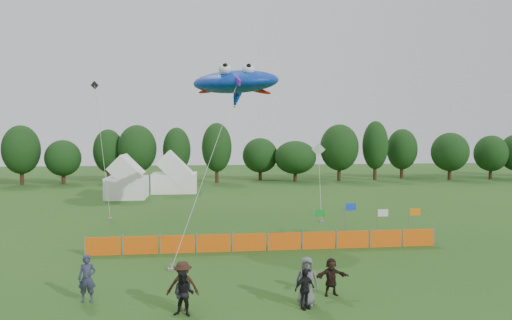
{
  "coord_description": "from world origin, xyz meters",
  "views": [
    {
      "loc": [
        -2.78,
        -18.12,
        6.56
      ],
      "look_at": [
        0.0,
        6.0,
        5.2
      ],
      "focal_mm": 32.0,
      "sensor_mm": 36.0,
      "label": 1
    }
  ],
  "objects": [
    {
      "name": "spectator_f",
      "position": [
        2.36,
        -0.33,
        0.77
      ],
      "size": [
        1.45,
        0.54,
        1.53
      ],
      "primitive_type": "imported",
      "rotation": [
        0.0,
        0.0,
        0.06
      ],
      "color": "black",
      "rests_on": "ground"
    },
    {
      "name": "spectator_d",
      "position": [
        0.96,
        -1.61,
        0.76
      ],
      "size": [
        0.97,
        0.72,
        1.53
      ],
      "primitive_type": "imported",
      "rotation": [
        0.0,
        0.0,
        0.45
      ],
      "color": "black",
      "rests_on": "ground"
    },
    {
      "name": "spectator_c",
      "position": [
        -3.58,
        -1.26,
        0.93
      ],
      "size": [
        1.27,
        0.82,
        1.86
      ],
      "primitive_type": "imported",
      "rotation": [
        0.0,
        0.0,
        -0.11
      ],
      "color": "black",
      "rests_on": "ground"
    },
    {
      "name": "stingray_kite",
      "position": [
        -0.53,
        14.05,
        10.17
      ],
      "size": [
        7.82,
        18.05,
        11.31
      ],
      "color": "#0E3CC6",
      "rests_on": "ground"
    },
    {
      "name": "barrier_fence",
      "position": [
        0.75,
        7.09,
        0.5
      ],
      "size": [
        19.9,
        0.06,
        1.0
      ],
      "color": "#EA5A0D",
      "rests_on": "ground"
    },
    {
      "name": "spectator_e",
      "position": [
        1.12,
        -1.24,
        0.93
      ],
      "size": [
        0.99,
        0.73,
        1.87
      ],
      "primitive_type": "imported",
      "rotation": [
        0.0,
        0.0,
        -0.15
      ],
      "color": "#57575D",
      "rests_on": "ground"
    },
    {
      "name": "small_kite_dark",
      "position": [
        -11.46,
        22.02,
        6.12
      ],
      "size": [
        3.18,
        7.56,
        11.46
      ],
      "color": "black",
      "rests_on": "ground"
    },
    {
      "name": "ground",
      "position": [
        0.0,
        0.0,
        0.0
      ],
      "size": [
        160.0,
        160.0,
        0.0
      ],
      "primitive_type": "plane",
      "color": "#234C16",
      "rests_on": "ground"
    },
    {
      "name": "spectator_a",
      "position": [
        -7.35,
        0.06,
        0.93
      ],
      "size": [
        0.68,
        0.45,
        1.86
      ],
      "primitive_type": "imported",
      "rotation": [
        0.0,
        0.0,
        -0.01
      ],
      "color": "#2B2E47",
      "rests_on": "ground"
    },
    {
      "name": "treeline",
      "position": [
        1.61,
        44.93,
        4.18
      ],
      "size": [
        104.57,
        8.78,
        8.36
      ],
      "color": "#382314",
      "rests_on": "ground"
    },
    {
      "name": "tent_right",
      "position": [
        -6.05,
        34.11,
        1.8
      ],
      "size": [
        5.06,
        4.05,
        3.57
      ],
      "color": "white",
      "rests_on": "ground"
    },
    {
      "name": "small_kite_white",
      "position": [
        7.49,
        21.62,
        3.8
      ],
      "size": [
        2.81,
        9.33,
        5.79
      ],
      "color": "white",
      "rests_on": "ground"
    },
    {
      "name": "spectator_b",
      "position": [
        -3.52,
        -1.78,
        0.81
      ],
      "size": [
        0.93,
        0.81,
        1.62
      ],
      "primitive_type": "imported",
      "rotation": [
        0.0,
        0.0,
        -0.28
      ],
      "color": "black",
      "rests_on": "ground"
    },
    {
      "name": "tent_left",
      "position": [
        -10.65,
        29.85,
        1.81
      ],
      "size": [
        4.06,
        4.06,
        3.59
      ],
      "color": "white",
      "rests_on": "ground"
    },
    {
      "name": "flag_row",
      "position": [
        7.15,
        9.12,
        1.36
      ],
      "size": [
        6.73,
        0.56,
        2.25
      ],
      "color": "gray",
      "rests_on": "ground"
    }
  ]
}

